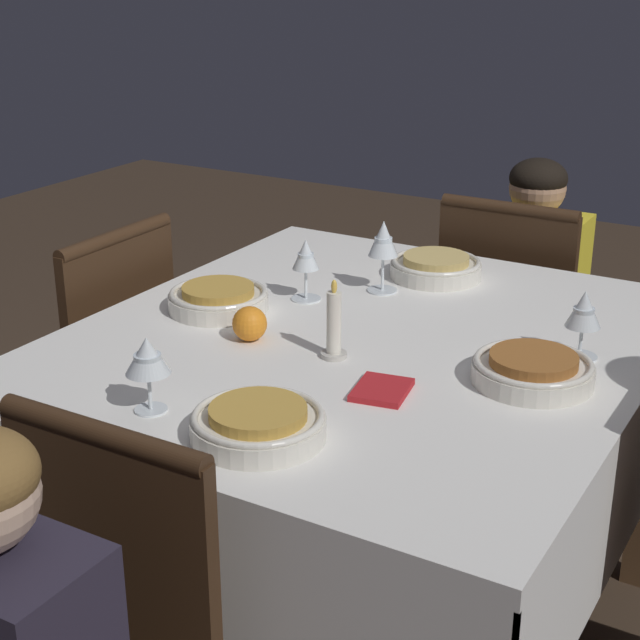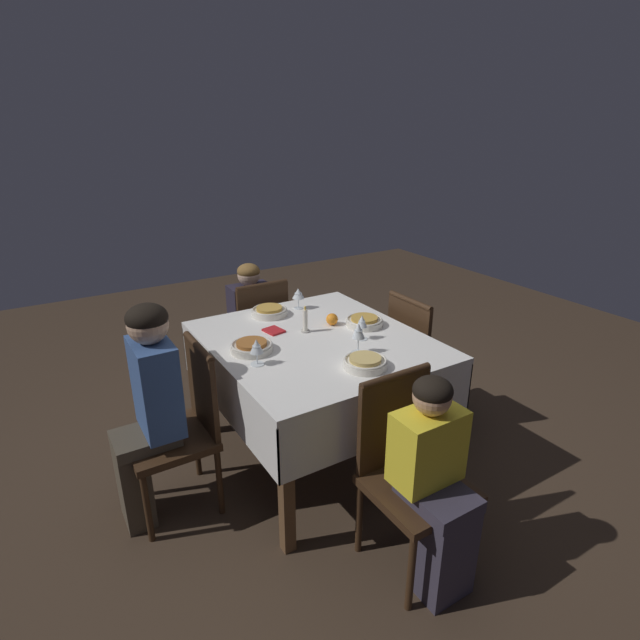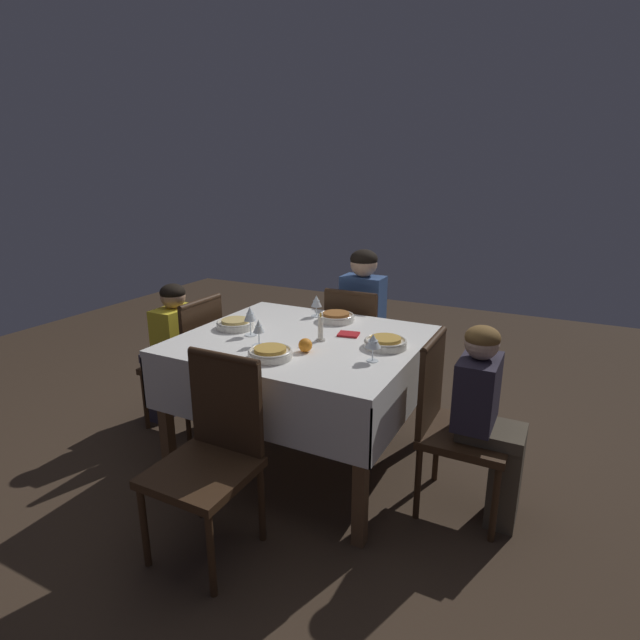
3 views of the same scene
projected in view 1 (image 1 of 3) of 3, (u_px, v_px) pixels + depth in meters
The scene contains 15 objects.
dining_table at pixel (361, 380), 2.07m from camera, with size 1.30×1.15×0.78m.
chair_east at pixel (514, 333), 2.82m from camera, with size 0.42×0.42×0.91m.
chair_north at pixel (92, 378), 2.53m from camera, with size 0.42×0.42×0.91m.
person_child_yellow at pixel (535, 301), 2.94m from camera, with size 0.33×0.30×0.98m.
bowl_south at pixel (533, 369), 1.82m from camera, with size 0.23×0.23×0.06m.
wine_glass_south at pixel (584, 312), 1.90m from camera, with size 0.07×0.07×0.14m.
bowl_east at pixel (436, 267), 2.39m from camera, with size 0.22×0.22×0.06m.
wine_glass_east at pixel (383, 242), 2.26m from camera, with size 0.07×0.07×0.17m.
bowl_west at pixel (258, 423), 1.62m from camera, with size 0.23×0.23×0.06m.
wine_glass_west at pixel (147, 358), 1.68m from camera, with size 0.08×0.08×0.14m.
bowl_north at pixel (218, 298), 2.18m from camera, with size 0.22×0.22×0.06m.
wine_glass_north at pixel (306, 258), 2.22m from camera, with size 0.07×0.07×0.14m.
candle_centerpiece at pixel (335, 328), 1.92m from camera, with size 0.05×0.05×0.16m.
orange_fruit at pixel (250, 324), 2.01m from camera, with size 0.07×0.07×0.07m, color orange.
napkin_red_folded at pixel (382, 390), 1.79m from camera, with size 0.13×0.11×0.01m.
Camera 1 is at (-1.67, -0.88, 1.55)m, focal length 55.00 mm.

